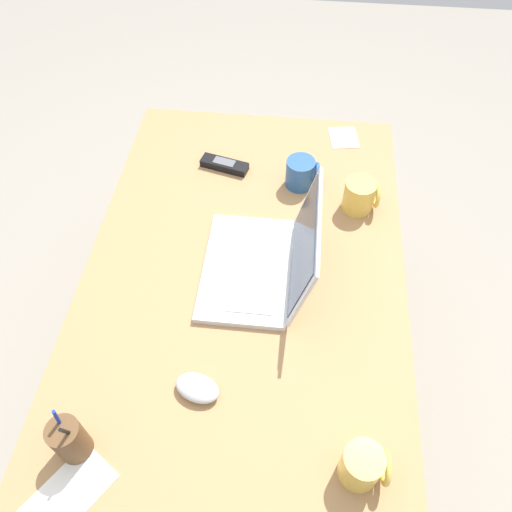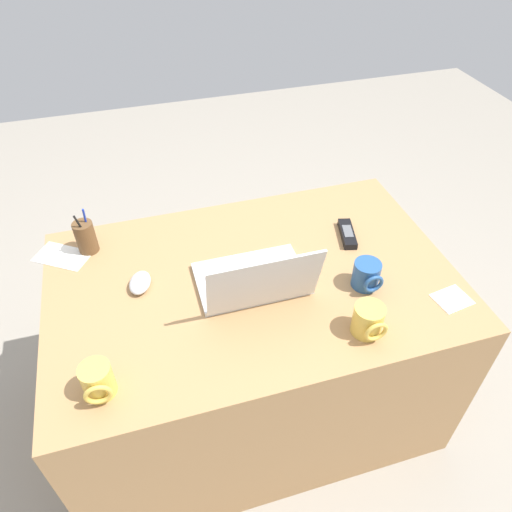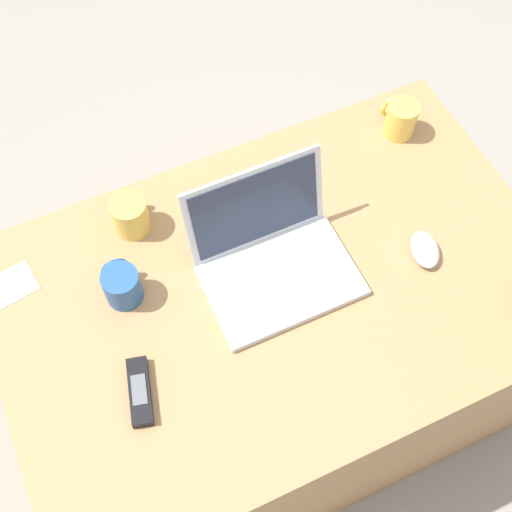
# 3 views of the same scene
# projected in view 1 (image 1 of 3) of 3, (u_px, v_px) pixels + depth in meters

# --- Properties ---
(ground_plane) EXTENTS (6.00, 6.00, 0.00)m
(ground_plane) POSITION_uv_depth(u_px,v_px,m) (248.00, 379.00, 1.89)
(ground_plane) COLOR gray
(desk) EXTENTS (1.30, 0.84, 0.71)m
(desk) POSITION_uv_depth(u_px,v_px,m) (247.00, 333.00, 1.61)
(desk) COLOR #A87C4F
(desk) RESTS_ON ground
(laptop) EXTENTS (0.34, 0.29, 0.23)m
(laptop) POSITION_uv_depth(u_px,v_px,m) (265.00, 261.00, 1.28)
(laptop) COLOR silver
(laptop) RESTS_ON desk
(computer_mouse) EXTENTS (0.09, 0.12, 0.04)m
(computer_mouse) POSITION_uv_depth(u_px,v_px,m) (197.00, 388.00, 1.11)
(computer_mouse) COLOR silver
(computer_mouse) RESTS_ON desk
(coffee_mug_white) EXTENTS (0.08, 0.10, 0.09)m
(coffee_mug_white) POSITION_uv_depth(u_px,v_px,m) (301.00, 173.00, 1.49)
(coffee_mug_white) COLOR #26518C
(coffee_mug_white) RESTS_ON desk
(coffee_mug_tall) EXTENTS (0.08, 0.09, 0.10)m
(coffee_mug_tall) POSITION_uv_depth(u_px,v_px,m) (363.00, 466.00, 0.98)
(coffee_mug_tall) COLOR #E0BC4C
(coffee_mug_tall) RESTS_ON desk
(coffee_mug_spare) EXTENTS (0.09, 0.10, 0.09)m
(coffee_mug_spare) POSITION_uv_depth(u_px,v_px,m) (360.00, 196.00, 1.42)
(coffee_mug_spare) COLOR #E0BC4C
(coffee_mug_spare) RESTS_ON desk
(cordless_phone) EXTENTS (0.08, 0.15, 0.03)m
(cordless_phone) POSITION_uv_depth(u_px,v_px,m) (224.00, 165.00, 1.56)
(cordless_phone) COLOR black
(cordless_phone) RESTS_ON desk
(pen_holder) EXTENTS (0.07, 0.07, 0.17)m
(pen_holder) POSITION_uv_depth(u_px,v_px,m) (70.00, 440.00, 1.00)
(pen_holder) COLOR brown
(pen_holder) RESTS_ON desk
(paper_note_near_laptop) EXTENTS (0.12, 0.10, 0.00)m
(paper_note_near_laptop) POSITION_uv_depth(u_px,v_px,m) (344.00, 138.00, 1.65)
(paper_note_near_laptop) COLOR white
(paper_note_near_laptop) RESTS_ON desk
(paper_note_left) EXTENTS (0.21, 0.18, 0.00)m
(paper_note_left) POSITION_uv_depth(u_px,v_px,m) (67.00, 495.00, 0.99)
(paper_note_left) COLOR white
(paper_note_left) RESTS_ON desk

